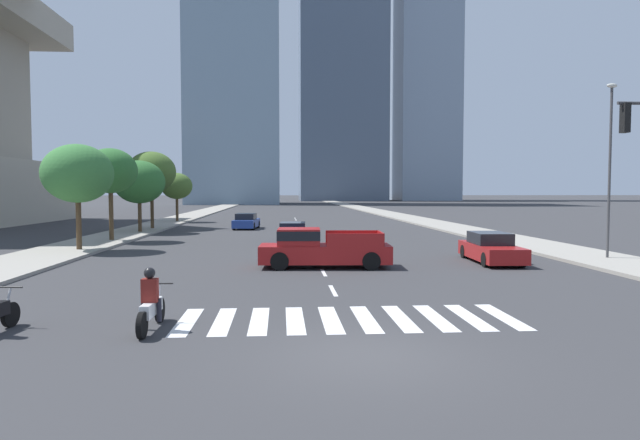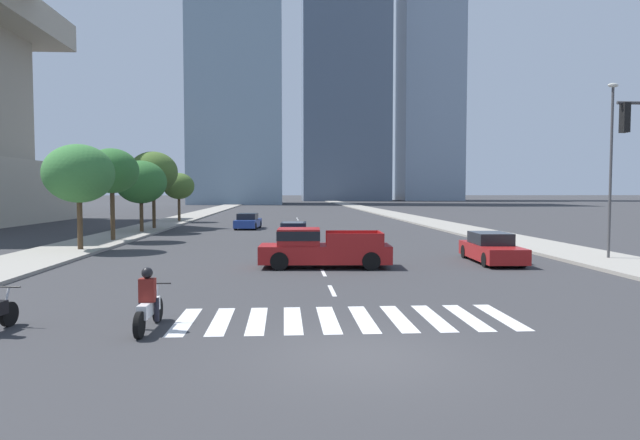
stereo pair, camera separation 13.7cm
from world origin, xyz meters
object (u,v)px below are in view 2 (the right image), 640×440
at_px(pickup_truck, 318,249).
at_px(street_tree_fourth, 153,172).
at_px(sedan_red_0, 491,249).
at_px(street_lamp_east, 611,158).
at_px(street_tree_second, 112,171).
at_px(street_tree_third, 141,182).
at_px(sedan_blue_1, 294,233).
at_px(motorcycle_lead, 149,305).
at_px(sedan_blue_2, 248,222).
at_px(street_tree_nearest, 79,174).
at_px(street_tree_fifth, 179,186).

bearing_deg(pickup_truck, street_tree_fourth, -59.32).
relative_size(sedan_red_0, street_lamp_east, 0.60).
relative_size(street_tree_second, street_tree_third, 1.07).
height_order(pickup_truck, sedan_blue_1, pickup_truck).
relative_size(sedan_blue_1, street_tree_fourth, 0.75).
relative_size(motorcycle_lead, sedan_blue_1, 0.45).
relative_size(sedan_blue_1, sedan_blue_2, 1.07).
bearing_deg(street_tree_third, sedan_blue_1, -34.27).
bearing_deg(street_tree_fourth, sedan_blue_2, 4.79).
xyz_separation_m(motorcycle_lead, street_tree_nearest, (-7.71, 17.05, 3.59)).
bearing_deg(street_tree_second, pickup_truck, -45.24).
distance_m(pickup_truck, street_tree_fifth, 36.91).
distance_m(street_tree_nearest, street_tree_fourth, 16.77).
bearing_deg(street_tree_third, street_tree_fourth, 90.00).
bearing_deg(street_tree_third, street_lamp_east, -35.00).
bearing_deg(sedan_red_0, street_tree_fourth, -134.87).
bearing_deg(sedan_red_0, motorcycle_lead, -45.09).
relative_size(sedan_red_0, street_tree_fourth, 0.75).
bearing_deg(pickup_truck, motorcycle_lead, 68.62).
xyz_separation_m(sedan_blue_2, street_tree_nearest, (-7.80, -17.41, 3.56)).
distance_m(sedan_red_0, street_tree_fifth, 39.31).
height_order(motorcycle_lead, street_tree_third, street_tree_third).
height_order(sedan_blue_2, street_tree_second, street_tree_second).
bearing_deg(street_tree_second, street_tree_fourth, 90.00).
relative_size(street_lamp_east, street_tree_nearest, 1.44).
distance_m(pickup_truck, sedan_red_0, 8.09).
relative_size(street_tree_third, street_tree_fifth, 1.09).
bearing_deg(sedan_blue_2, street_tree_fifth, 42.45).
height_order(motorcycle_lead, street_tree_fourth, street_tree_fourth).
bearing_deg(street_tree_fifth, sedan_red_0, -58.70).
relative_size(street_tree_fourth, street_tree_fifth, 1.29).
distance_m(street_lamp_east, street_tree_third, 31.77).
bearing_deg(street_tree_fourth, sedan_red_0, -47.74).
distance_m(motorcycle_lead, sedan_blue_2, 34.46).
distance_m(motorcycle_lead, street_tree_fifth, 45.65).
height_order(sedan_red_0, street_tree_fifth, street_tree_fifth).
bearing_deg(street_tree_nearest, sedan_red_0, -15.50).
height_order(motorcycle_lead, sedan_red_0, motorcycle_lead).
relative_size(sedan_blue_2, street_tree_fourth, 0.70).
xyz_separation_m(pickup_truck, street_tree_third, (-12.35, 19.54, 3.12)).
bearing_deg(pickup_truck, sedan_red_0, -168.59).
distance_m(street_tree_nearest, street_tree_third, 12.71).
bearing_deg(sedan_blue_2, sedan_blue_1, -157.82).
height_order(sedan_blue_1, street_tree_fourth, street_tree_fourth).
relative_size(sedan_red_0, street_tree_second, 0.83).
height_order(motorcycle_lead, street_tree_fifth, street_tree_fifth).
bearing_deg(sedan_red_0, street_tree_second, -116.11).
height_order(pickup_truck, street_tree_nearest, street_tree_nearest).
xyz_separation_m(street_tree_nearest, street_tree_fourth, (0.00, 16.76, 0.66)).
height_order(street_lamp_east, street_tree_fourth, street_lamp_east).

